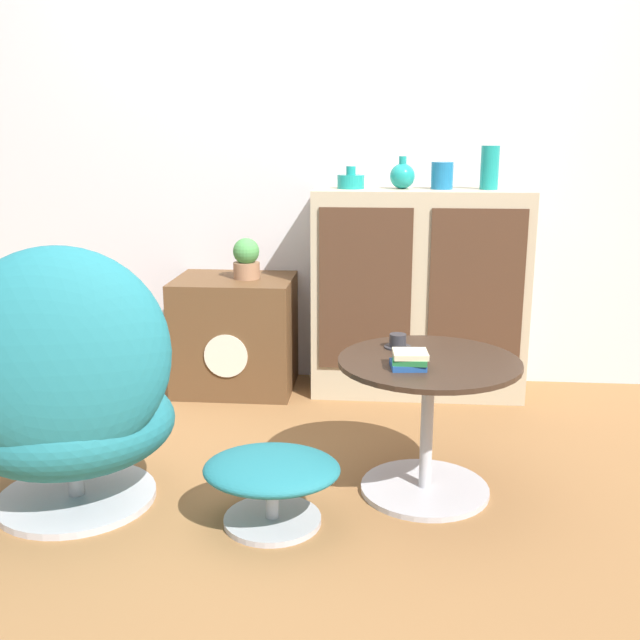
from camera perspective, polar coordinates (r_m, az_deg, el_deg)
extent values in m
plane|color=olive|center=(2.72, -2.84, -13.36)|extent=(12.00, 12.00, 0.00)
cube|color=silver|center=(3.81, -0.14, 14.83)|extent=(6.40, 0.06, 2.60)
cube|color=tan|center=(3.66, 7.50, 2.07)|extent=(1.01, 0.37, 0.99)
cube|color=#472D1E|center=(3.46, 3.45, 2.31)|extent=(0.43, 0.01, 0.76)
cube|color=#472D1E|center=(3.48, 11.82, 2.11)|extent=(0.43, 0.01, 0.76)
cube|color=brown|center=(3.74, -6.47, -1.05)|extent=(0.57, 0.46, 0.56)
cylinder|color=beige|center=(3.53, -7.19, -2.75)|extent=(0.21, 0.01, 0.21)
cylinder|color=#B7B7BC|center=(2.83, -18.02, -12.70)|extent=(0.54, 0.54, 0.02)
cylinder|color=#B7B7BC|center=(2.80, -18.12, -11.59)|extent=(0.06, 0.06, 0.10)
ellipsoid|color=#1E6B75|center=(2.72, -18.47, -7.49)|extent=(0.84, 0.77, 0.33)
ellipsoid|color=#1E6B75|center=(2.51, -19.28, -2.65)|extent=(0.80, 0.62, 0.75)
cylinder|color=#B7B7BC|center=(2.57, -3.64, -14.94)|extent=(0.32, 0.32, 0.02)
cylinder|color=#B7B7BC|center=(2.53, -3.66, -13.49)|extent=(0.04, 0.04, 0.13)
ellipsoid|color=#1E6B75|center=(2.48, -3.70, -11.28)|extent=(0.45, 0.38, 0.09)
cylinder|color=#B7B7BC|center=(2.78, 7.97, -12.60)|extent=(0.46, 0.46, 0.02)
cylinder|color=#B7B7BC|center=(2.68, 8.14, -8.04)|extent=(0.04, 0.04, 0.46)
cylinder|color=#332319|center=(2.60, 8.32, -3.19)|extent=(0.63, 0.63, 0.02)
cylinder|color=teal|center=(3.59, 2.36, 10.49)|extent=(0.13, 0.13, 0.06)
cylinder|color=teal|center=(3.58, 2.37, 11.32)|extent=(0.04, 0.04, 0.04)
ellipsoid|color=teal|center=(3.58, 6.29, 10.83)|extent=(0.12, 0.12, 0.12)
cylinder|color=teal|center=(3.58, 6.32, 12.00)|extent=(0.04, 0.04, 0.04)
cylinder|color=#196699|center=(3.59, 9.28, 10.80)|extent=(0.10, 0.10, 0.12)
cylinder|color=teal|center=(3.61, 12.80, 11.25)|extent=(0.08, 0.08, 0.20)
cylinder|color=#996B4C|center=(3.65, -5.61, 3.78)|extent=(0.13, 0.13, 0.08)
sphere|color=#478E47|center=(3.64, -5.65, 5.23)|extent=(0.13, 0.13, 0.13)
cylinder|color=#2D2D33|center=(2.73, 5.93, -2.05)|extent=(0.10, 0.10, 0.01)
cylinder|color=#2D2D33|center=(2.72, 5.94, -1.59)|extent=(0.06, 0.06, 0.05)
cube|color=#1E478C|center=(2.50, 6.72, -3.43)|extent=(0.12, 0.12, 0.02)
cube|color=#237038|center=(2.49, 6.85, -3.00)|extent=(0.12, 0.11, 0.02)
cube|color=beige|center=(2.49, 6.90, -2.59)|extent=(0.12, 0.11, 0.02)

